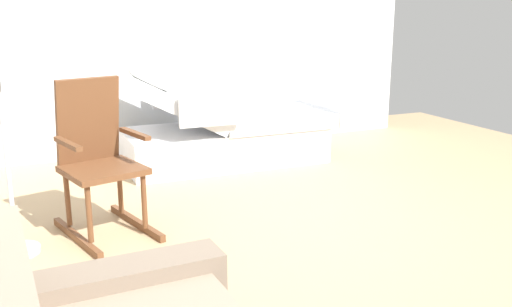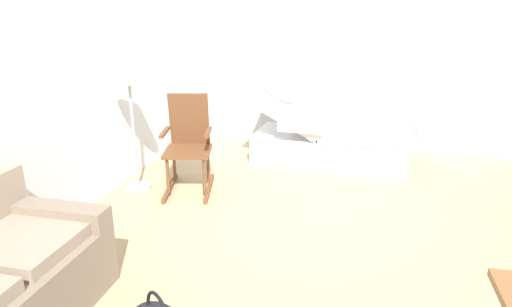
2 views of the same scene
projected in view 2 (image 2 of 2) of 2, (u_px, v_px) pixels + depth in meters
ground_plane at (314, 240)px, 3.92m from camera, size 7.09×7.09×0.00m
back_wall at (60, 74)px, 4.08m from camera, size 5.87×0.10×2.70m
side_wall at (348, 50)px, 6.14m from camera, size 0.10×4.84×2.70m
hospital_bed at (331, 138)px, 5.81m from camera, size 1.06×2.09×1.04m
rocking_chair at (189, 144)px, 4.88m from camera, size 0.85×0.65×1.05m
floor_lamp at (129, 78)px, 4.63m from camera, size 0.34×0.34×1.48m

